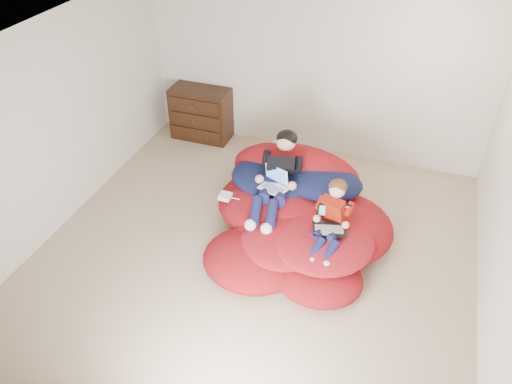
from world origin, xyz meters
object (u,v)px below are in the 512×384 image
younger_boy (332,216)px  laptop_white (275,182)px  laptop_black (331,221)px  beanbag_pile (297,215)px  dresser (201,114)px  older_boy (278,173)px

younger_boy → laptop_white: (-0.79, 0.39, 0.02)m
laptop_white → laptop_black: laptop_white is taller
beanbag_pile → laptop_white: 0.49m
dresser → laptop_white: size_ratio=2.45×
beanbag_pile → older_boy: older_boy is taller
beanbag_pile → younger_boy: 0.68m
dresser → laptop_white: 2.46m
older_boy → laptop_white: bearing=-90.0°
beanbag_pile → dresser: bearing=139.8°
dresser → older_boy: bearing=-41.6°
older_boy → laptop_black: older_boy is taller
younger_boy → older_boy: bearing=147.1°
beanbag_pile → laptop_black: bearing=-34.5°
older_boy → laptop_white: older_boy is taller
older_boy → beanbag_pile: bearing=-30.8°
dresser → older_boy: 2.38m
laptop_white → laptop_black: (0.79, -0.39, -0.08)m
laptop_black → beanbag_pile: bearing=145.5°
laptop_white → older_boy: bearing=90.0°
younger_boy → laptop_white: bearing=153.8°
laptop_white → laptop_black: size_ratio=0.85×
laptop_white → laptop_black: 0.89m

